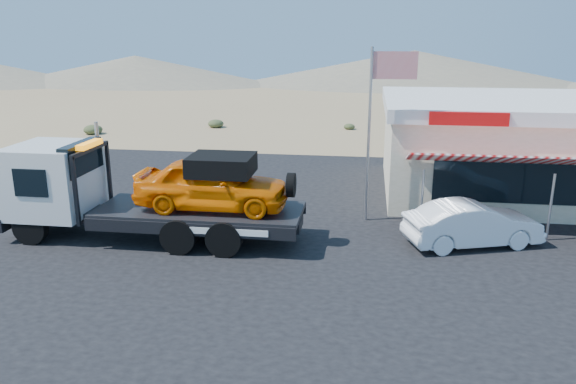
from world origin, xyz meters
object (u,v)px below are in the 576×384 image
(white_sedan, at_px, (473,224))
(tow_truck, at_px, (147,188))
(flagpole, at_px, (377,115))
(jerky_store, at_px, (511,146))

(white_sedan, bearing_deg, tow_truck, 75.84)
(white_sedan, relative_size, flagpole, 0.70)
(tow_truck, xyz_separation_m, white_sedan, (10.27, 0.79, -0.96))
(tow_truck, xyz_separation_m, flagpole, (7.19, 2.78, 2.09))
(white_sedan, xyz_separation_m, jerky_store, (2.49, 6.47, 1.28))
(white_sedan, height_order, flagpole, flagpole)
(tow_truck, height_order, jerky_store, jerky_store)
(tow_truck, relative_size, white_sedan, 2.21)
(jerky_store, xyz_separation_m, flagpole, (-5.57, -4.47, 1.77))
(tow_truck, height_order, white_sedan, tow_truck)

